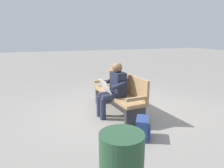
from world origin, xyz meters
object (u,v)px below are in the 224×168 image
Objects in this scene: bench_near at (120,93)px; trash_bin at (121,167)px; person_seated at (113,88)px; backpack at (143,128)px.

trash_bin is (-2.41, 0.98, -0.08)m from bench_near.
backpack is (-1.14, -0.10, -0.45)m from person_seated.
trash_bin is at bearing 153.44° from bench_near.
trash_bin reaches higher than backpack.
bench_near is at bearing -22.19° from trash_bin.
bench_near is at bearing -5.13° from backpack.
person_seated is (-0.16, 0.22, 0.17)m from bench_near.
trash_bin is at bearing 142.01° from backpack.
backpack is at bearing -179.11° from person_seated.
person_seated is at bearing 121.27° from bench_near.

